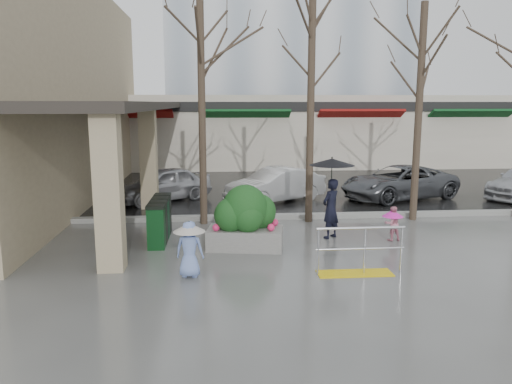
{
  "coord_description": "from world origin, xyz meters",
  "views": [
    {
      "loc": [
        -1.62,
        -11.15,
        3.59
      ],
      "look_at": [
        -0.58,
        1.6,
        1.3
      ],
      "focal_mm": 35.0,
      "sensor_mm": 36.0,
      "label": 1
    }
  ],
  "objects": [
    {
      "name": "car_b",
      "position": [
        0.56,
        6.71,
        0.63
      ],
      "size": [
        3.95,
        3.15,
        1.26
      ],
      "primitive_type": "imported",
      "rotation": [
        0.0,
        0.0,
        -1.02
      ],
      "color": "silver",
      "rests_on": "ground"
    },
    {
      "name": "woman",
      "position": [
        1.43,
        1.68,
        1.33
      ],
      "size": [
        1.2,
        1.2,
        2.2
      ],
      "rotation": [
        0.0,
        0.0,
        3.86
      ],
      "color": "black",
      "rests_on": "ground"
    },
    {
      "name": "tree_midwest",
      "position": [
        1.2,
        3.6,
        5.23
      ],
      "size": [
        3.2,
        3.2,
        7.0
      ],
      "color": "#382B21",
      "rests_on": "ground"
    },
    {
      "name": "canopy_slab",
      "position": [
        -4.8,
        8.0,
        3.62
      ],
      "size": [
        2.8,
        18.0,
        0.25
      ],
      "primitive_type": "cube",
      "color": "#2D2823",
      "rests_on": "pillar_front"
    },
    {
      "name": "pillar_back",
      "position": [
        -3.9,
        6.0,
        1.75
      ],
      "size": [
        0.55,
        0.55,
        3.5
      ],
      "primitive_type": "cube",
      "color": "tan",
      "rests_on": "ground"
    },
    {
      "name": "car_c",
      "position": [
        5.27,
        6.96,
        0.63
      ],
      "size": [
        4.98,
        3.52,
        1.26
      ],
      "primitive_type": "imported",
      "rotation": [
        0.0,
        0.0,
        -1.22
      ],
      "color": "#505357",
      "rests_on": "ground"
    },
    {
      "name": "tree_west",
      "position": [
        -2.0,
        3.6,
        5.08
      ],
      "size": [
        3.2,
        3.2,
        6.8
      ],
      "color": "#382B21",
      "rests_on": "ground"
    },
    {
      "name": "street_asphalt",
      "position": [
        0.0,
        22.0,
        0.01
      ],
      "size": [
        120.0,
        36.0,
        0.01
      ],
      "primitive_type": "cube",
      "color": "black",
      "rests_on": "ground"
    },
    {
      "name": "storefront_row",
      "position": [
        2.0,
        17.97,
        2.01
      ],
      "size": [
        34.0,
        6.74,
        4.0
      ],
      "color": "beige",
      "rests_on": "ground"
    },
    {
      "name": "news_boxes",
      "position": [
        -3.11,
        1.81,
        0.56
      ],
      "size": [
        0.47,
        1.99,
        1.11
      ],
      "rotation": [
        0.0,
        0.0,
        -0.01
      ],
      "color": "#0D3A17",
      "rests_on": "ground"
    },
    {
      "name": "ground",
      "position": [
        0.0,
        0.0,
        0.0
      ],
      "size": [
        120.0,
        120.0,
        0.0
      ],
      "primitive_type": "plane",
      "color": "#51514F",
      "rests_on": "ground"
    },
    {
      "name": "planter",
      "position": [
        -0.91,
        0.88,
        0.77
      ],
      "size": [
        1.97,
        1.2,
        1.61
      ],
      "rotation": [
        0.0,
        0.0,
        -0.16
      ],
      "color": "gray",
      "rests_on": "ground"
    },
    {
      "name": "tree_mideast",
      "position": [
        4.5,
        3.6,
        4.86
      ],
      "size": [
        3.2,
        3.2,
        6.5
      ],
      "color": "#382B21",
      "rests_on": "ground"
    },
    {
      "name": "handrail",
      "position": [
        1.36,
        -1.2,
        0.38
      ],
      "size": [
        1.9,
        0.5,
        1.03
      ],
      "color": "yellow",
      "rests_on": "ground"
    },
    {
      "name": "child_pink",
      "position": [
        3.0,
        1.31,
        0.54
      ],
      "size": [
        0.56,
        0.56,
        0.91
      ],
      "rotation": [
        0.0,
        0.0,
        3.32
      ],
      "color": "pink",
      "rests_on": "ground"
    },
    {
      "name": "car_a",
      "position": [
        -3.61,
        7.23,
        0.63
      ],
      "size": [
        3.89,
        3.32,
        1.26
      ],
      "primitive_type": "imported",
      "rotation": [
        0.0,
        0.0,
        -0.97
      ],
      "color": "#A7A8AC",
      "rests_on": "ground"
    },
    {
      "name": "near_building",
      "position": [
        -9.0,
        8.0,
        4.0
      ],
      "size": [
        6.0,
        18.0,
        8.0
      ],
      "primitive_type": "cube",
      "color": "tan",
      "rests_on": "ground"
    },
    {
      "name": "curb",
      "position": [
        0.0,
        4.0,
        0.07
      ],
      "size": [
        120.0,
        0.3,
        0.15
      ],
      "primitive_type": "cube",
      "color": "gray",
      "rests_on": "ground"
    },
    {
      "name": "pillar_front",
      "position": [
        -3.9,
        -0.5,
        1.75
      ],
      "size": [
        0.55,
        0.55,
        3.5
      ],
      "primitive_type": "cube",
      "color": "tan",
      "rests_on": "ground"
    },
    {
      "name": "child_blue",
      "position": [
        -2.19,
        -1.08,
        0.7
      ],
      "size": [
        0.67,
        0.67,
        1.19
      ],
      "rotation": [
        0.0,
        0.0,
        2.96
      ],
      "color": "#7892D5",
      "rests_on": "ground"
    }
  ]
}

